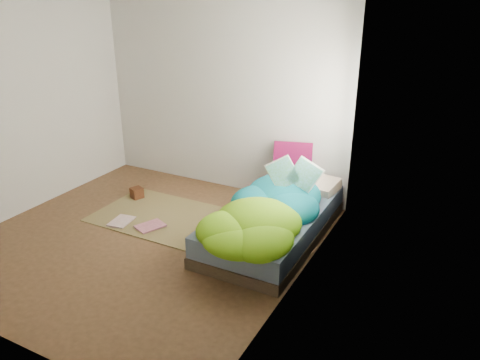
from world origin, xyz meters
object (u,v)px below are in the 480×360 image
(wooden_box, at_px, (137,193))
(floor_book_b, at_px, (145,223))
(pillow_magenta, at_px, (293,161))
(open_book, at_px, (294,165))
(bed, at_px, (273,223))
(floor_book_a, at_px, (113,220))

(wooden_box, bearing_deg, floor_book_b, -43.82)
(pillow_magenta, height_order, floor_book_b, pillow_magenta)
(wooden_box, relative_size, floor_book_b, 0.44)
(floor_book_b, bearing_deg, open_book, 42.98)
(wooden_box, bearing_deg, bed, -3.06)
(pillow_magenta, distance_m, wooden_box, 2.06)
(pillow_magenta, relative_size, wooden_box, 3.43)
(floor_book_a, bearing_deg, bed, 8.65)
(pillow_magenta, distance_m, open_book, 0.87)
(bed, height_order, floor_book_a, bed)
(pillow_magenta, xyz_separation_m, open_book, (0.31, -0.77, 0.25))
(pillow_magenta, bearing_deg, wooden_box, -173.40)
(pillow_magenta, height_order, floor_book_a, pillow_magenta)
(pillow_magenta, bearing_deg, floor_book_b, -150.58)
(bed, relative_size, wooden_box, 14.58)
(wooden_box, height_order, floor_book_a, wooden_box)
(pillow_magenta, height_order, wooden_box, pillow_magenta)
(bed, relative_size, floor_book_a, 6.62)
(open_book, relative_size, floor_book_b, 1.57)
(floor_book_a, bearing_deg, open_book, 10.88)
(floor_book_b, bearing_deg, pillow_magenta, 69.71)
(bed, height_order, floor_book_b, bed)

